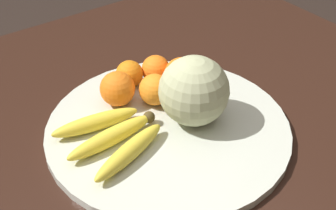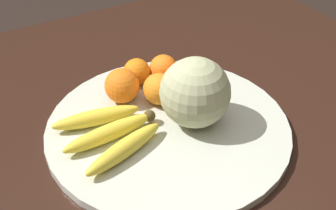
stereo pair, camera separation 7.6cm
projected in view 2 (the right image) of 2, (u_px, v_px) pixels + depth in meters
kitchen_table at (165, 171)px, 0.96m from camera, size 1.32×1.18×0.75m
fruit_bowl at (168, 128)px, 0.92m from camera, size 0.48×0.48×0.02m
melon at (196, 93)px, 0.88m from camera, size 0.14×0.14×0.14m
banana_bunch at (111, 132)px, 0.87m from camera, size 0.20×0.18×0.03m
orange_front_left at (163, 69)px, 1.02m from camera, size 0.06×0.06×0.06m
orange_front_right at (159, 89)px, 0.95m from camera, size 0.07×0.07×0.07m
orange_mid_center at (122, 86)px, 0.96m from camera, size 0.07×0.07×0.07m
orange_back_left at (137, 72)px, 1.01m from camera, size 0.06×0.06×0.06m
orange_back_right at (188, 76)px, 0.98m from camera, size 0.08×0.08×0.08m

